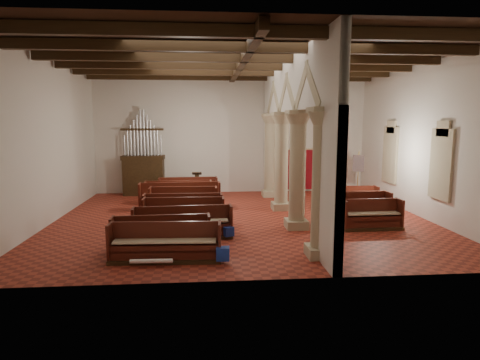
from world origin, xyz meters
The scene contains 33 objects.
floor centered at (0.00, 0.00, 0.00)m, with size 14.00×14.00×0.00m, color maroon.
ceiling centered at (0.00, 0.00, 6.00)m, with size 14.00×14.00×0.00m, color black.
wall_back centered at (0.00, 6.00, 3.00)m, with size 14.00×0.02×6.00m, color silver.
wall_front centered at (0.00, -6.00, 3.00)m, with size 14.00×0.02×6.00m, color silver.
wall_left centered at (-7.00, 0.00, 3.00)m, with size 0.02×12.00×6.00m, color silver.
wall_right centered at (7.00, 0.00, 3.00)m, with size 0.02×12.00×6.00m, color silver.
ceiling_beams centered at (0.00, 0.00, 5.82)m, with size 13.80×11.80×0.30m, color #362311, non-canonical shape.
arcade centered at (1.80, 0.00, 3.56)m, with size 0.90×11.90×6.00m.
window_right_a centered at (6.98, -1.50, 2.20)m, with size 0.03×1.00×2.20m, color #337461.
window_right_b centered at (6.98, 2.50, 2.20)m, with size 0.03×1.00×2.20m, color #337461.
window_back centered at (5.00, 5.98, 2.20)m, with size 1.00×0.03×2.20m, color #337461.
pipe_organ centered at (-4.50, 5.50, 1.37)m, with size 2.10×0.85×4.40m.
lectern centered at (-1.82, 5.41, 0.49)m, with size 0.47×0.48×1.18m.
dossal_curtain centered at (3.50, 5.92, 1.17)m, with size 1.80×0.07×2.17m.
processional_banner centered at (5.96, 3.70, 0.78)m, with size 0.50×0.63×2.27m.
hymnal_box_a centered at (-0.90, -4.83, 0.27)m, with size 0.34×0.28×0.34m, color navy.
hymnal_box_b centered at (-0.63, -2.61, 0.25)m, with size 0.30×0.24×0.30m, color navy.
hymnal_box_c centered at (-1.08, -0.20, 0.26)m, with size 0.32×0.26×0.32m, color #161F97.
tube_heater_a centered at (-2.73, -4.93, 0.16)m, with size 0.11×0.11×1.09m, color white.
tube_heater_b centered at (-3.03, -2.86, 0.16)m, with size 0.09×0.09×0.93m, color white.
nave_pew_0 centered at (-2.42, -4.48, 0.34)m, with size 2.99×0.82×1.03m.
nave_pew_1 centered at (-2.62, -3.56, 0.33)m, with size 2.84×0.79×1.01m.
nave_pew_2 centered at (-2.08, -2.40, 0.34)m, with size 3.17×0.85×1.03m.
nave_pew_3 centered at (-2.12, -1.17, 0.35)m, with size 2.83×0.75×1.07m.
nave_pew_4 centered at (-2.20, -0.21, 0.34)m, with size 2.93×0.73×1.03m.
nave_pew_5 centered at (-2.26, 1.04, 0.36)m, with size 2.72×0.77×1.09m.
nave_pew_6 centered at (-2.46, 1.96, 0.37)m, with size 3.45×0.94×1.13m.
nave_pew_7 centered at (-2.60, 3.06, 0.34)m, with size 3.02×0.80×1.04m.
nave_pew_8 centered at (-2.20, 4.01, 0.35)m, with size 2.79×0.81×1.06m.
aisle_pew_0 centered at (4.37, -1.80, 0.35)m, with size 2.10×0.75×1.04m.
aisle_pew_1 centered at (4.27, -0.92, 0.38)m, with size 2.30×0.88×1.13m.
aisle_pew_2 centered at (4.84, 0.15, 0.32)m, with size 1.98×0.70×0.97m.
aisle_pew_3 centered at (4.94, 1.21, 0.34)m, with size 1.83×0.71×1.00m.
Camera 1 is at (-1.27, -14.92, 3.70)m, focal length 30.00 mm.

